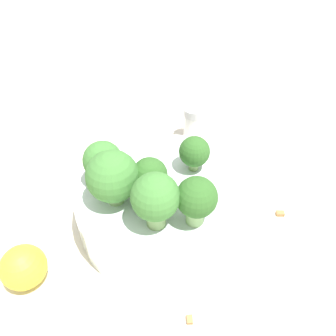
% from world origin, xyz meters
% --- Properties ---
extents(ground_plane, '(3.00, 3.00, 0.00)m').
position_xyz_m(ground_plane, '(0.00, 0.00, 0.00)').
color(ground_plane, beige).
extents(bowl, '(0.21, 0.21, 0.05)m').
position_xyz_m(bowl, '(0.00, 0.00, 0.03)').
color(bowl, silver).
rests_on(bowl, ground_plane).
extents(broccoli_floret_0, '(0.04, 0.04, 0.06)m').
position_xyz_m(broccoli_floret_0, '(0.01, -0.05, 0.08)').
color(broccoli_floret_0, '#8EB770').
rests_on(broccoli_floret_0, bowl).
extents(broccoli_floret_1, '(0.04, 0.04, 0.05)m').
position_xyz_m(broccoli_floret_1, '(-0.06, 0.04, 0.08)').
color(broccoli_floret_1, '#7A9E5B').
rests_on(broccoli_floret_1, bowl).
extents(broccoli_floret_2, '(0.04, 0.04, 0.05)m').
position_xyz_m(broccoli_floret_2, '(0.04, 0.02, 0.08)').
color(broccoli_floret_2, '#7A9E5B').
rests_on(broccoli_floret_2, bowl).
extents(broccoli_floret_3, '(0.04, 0.04, 0.05)m').
position_xyz_m(broccoli_floret_3, '(-0.02, 0.00, 0.08)').
color(broccoli_floret_3, '#8EB770').
rests_on(broccoli_floret_3, bowl).
extents(broccoli_floret_4, '(0.06, 0.06, 0.06)m').
position_xyz_m(broccoli_floret_4, '(-0.06, 0.01, 0.09)').
color(broccoli_floret_4, '#84AD66').
rests_on(broccoli_floret_4, bowl).
extents(broccoli_floret_5, '(0.05, 0.05, 0.06)m').
position_xyz_m(broccoli_floret_5, '(-0.03, -0.04, 0.09)').
color(broccoli_floret_5, '#7A9E5B').
rests_on(broccoli_floret_5, bowl).
extents(pepper_shaker, '(0.03, 0.03, 0.06)m').
position_xyz_m(pepper_shaker, '(0.11, 0.13, 0.03)').
color(pepper_shaker, silver).
rests_on(pepper_shaker, ground_plane).
extents(lemon_wedge, '(0.05, 0.05, 0.05)m').
position_xyz_m(lemon_wedge, '(-0.17, -0.01, 0.02)').
color(lemon_wedge, yellow).
rests_on(lemon_wedge, ground_plane).
extents(almond_crumb_0, '(0.01, 0.01, 0.01)m').
position_xyz_m(almond_crumb_0, '(0.13, -0.06, 0.00)').
color(almond_crumb_0, olive).
rests_on(almond_crumb_0, ground_plane).
extents(almond_crumb_1, '(0.01, 0.01, 0.01)m').
position_xyz_m(almond_crumb_1, '(-0.04, -0.12, 0.00)').
color(almond_crumb_1, olive).
rests_on(almond_crumb_1, ground_plane).
extents(almond_crumb_2, '(0.01, 0.01, 0.01)m').
position_xyz_m(almond_crumb_2, '(0.12, 0.14, 0.00)').
color(almond_crumb_2, '#AD7F4C').
rests_on(almond_crumb_2, ground_plane).
extents(almond_crumb_3, '(0.01, 0.01, 0.01)m').
position_xyz_m(almond_crumb_3, '(-0.00, 0.14, 0.00)').
color(almond_crumb_3, olive).
rests_on(almond_crumb_3, ground_plane).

